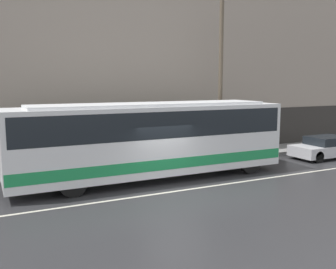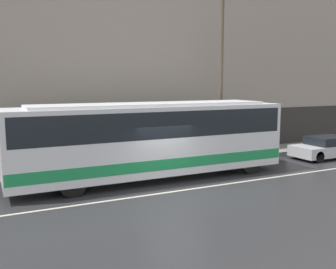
{
  "view_description": "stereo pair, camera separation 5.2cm",
  "coord_description": "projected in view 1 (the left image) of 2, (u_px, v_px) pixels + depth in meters",
  "views": [
    {
      "loc": [
        -6.62,
        -12.73,
        4.24
      ],
      "look_at": [
        0.77,
        2.2,
        1.96
      ],
      "focal_mm": 40.0,
      "sensor_mm": 36.0,
      "label": 1
    },
    {
      "loc": [
        -6.57,
        -12.76,
        4.24
      ],
      "look_at": [
        0.77,
        2.2,
        1.96
      ],
      "focal_mm": 40.0,
      "sensor_mm": 36.0,
      "label": 2
    }
  ],
  "objects": [
    {
      "name": "ground_plane",
      "position": [
        175.0,
        191.0,
        14.79
      ],
      "size": [
        60.0,
        60.0,
        0.0
      ],
      "primitive_type": "plane",
      "color": "#2D2D30"
    },
    {
      "name": "sidewalk",
      "position": [
        129.0,
        164.0,
        19.42
      ],
      "size": [
        60.0,
        2.44,
        0.15
      ],
      "color": "gray",
      "rests_on": "ground_plane"
    },
    {
      "name": "building_facade",
      "position": [
        119.0,
        68.0,
        19.95
      ],
      "size": [
        60.0,
        0.35,
        10.49
      ],
      "color": "gray",
      "rests_on": "ground_plane"
    },
    {
      "name": "lane_stripe",
      "position": [
        175.0,
        191.0,
        14.79
      ],
      "size": [
        54.0,
        0.14,
        0.01
      ],
      "color": "beige",
      "rests_on": "ground_plane"
    },
    {
      "name": "transit_bus",
      "position": [
        152.0,
        137.0,
        16.49
      ],
      "size": [
        12.35,
        2.58,
        3.4
      ],
      "color": "white",
      "rests_on": "ground_plane"
    },
    {
      "name": "sedan_white_front",
      "position": [
        328.0,
        147.0,
        21.53
      ],
      "size": [
        4.63,
        1.79,
        1.23
      ],
      "color": "silver",
      "rests_on": "ground_plane"
    },
    {
      "name": "utility_pole_near",
      "position": [
        221.0,
        79.0,
        20.61
      ],
      "size": [
        0.24,
        0.24,
        8.68
      ],
      "color": "brown",
      "rests_on": "sidewalk"
    },
    {
      "name": "pedestrian_waiting",
      "position": [
        54.0,
        155.0,
        17.81
      ],
      "size": [
        0.36,
        0.36,
        1.58
      ],
      "color": "#333338",
      "rests_on": "sidewalk"
    }
  ]
}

